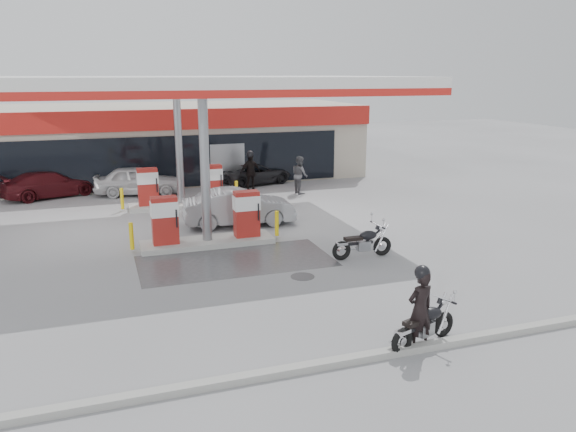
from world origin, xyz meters
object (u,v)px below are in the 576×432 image
object	(u,v)px
main_motorcycle	(425,326)
parked_car_left	(50,184)
parked_motorcycle	(363,244)
hatchback_silver	(239,207)
pump_island_near	(207,225)
parked_car_right	(255,174)
biker_main	(420,309)
biker_walking	(250,172)
pump_island_far	(181,191)
attendant	(300,175)
sedan_white	(138,180)

from	to	relation	value
main_motorcycle	parked_car_left	size ratio (longest dim) A/B	0.44
parked_motorcycle	hatchback_silver	bearing A→B (deg)	117.58
pump_island_near	parked_car_right	xyz separation A→B (m)	(4.50, 10.00, -0.16)
biker_main	hatchback_silver	distance (m)	11.11
biker_walking	parked_motorcycle	bearing A→B (deg)	-99.16
biker_main	hatchback_silver	bearing A→B (deg)	-92.90
pump_island_far	parked_car_left	xyz separation A→B (m)	(-5.58, 4.00, -0.08)
attendant	biker_walking	world-z (taller)	biker_walking
attendant	parked_car_left	bearing A→B (deg)	71.12
parked_car_left	parked_car_right	bearing A→B (deg)	-111.22
pump_island_far	biker_main	distance (m)	15.12
pump_island_near	sedan_white	world-z (taller)	pump_island_near
pump_island_near	parked_car_right	bearing A→B (deg)	65.77
biker_main	attendant	xyz separation A→B (m)	(3.08, 15.85, 0.04)
biker_walking	pump_island_near	bearing A→B (deg)	-127.18
pump_island_near	sedan_white	xyz separation A→B (m)	(-1.57, 9.20, -0.01)
pump_island_far	parked_motorcycle	world-z (taller)	pump_island_far
hatchback_silver	biker_walking	xyz separation A→B (m)	(2.09, 6.00, 0.25)
main_motorcycle	parked_car_right	bearing A→B (deg)	67.42
attendant	hatchback_silver	world-z (taller)	attendant
parked_car_left	biker_walking	world-z (taller)	biker_walking
pump_island_far	biker_walking	world-z (taller)	biker_walking
hatchback_silver	parked_car_left	world-z (taller)	hatchback_silver
parked_car_left	parked_car_right	distance (m)	10.08
biker_main	attendant	distance (m)	16.14
parked_car_left	attendant	bearing A→B (deg)	-125.84
pump_island_near	pump_island_far	distance (m)	6.00
pump_island_near	parked_motorcycle	distance (m)	5.35
pump_island_far	main_motorcycle	xyz separation A→B (m)	(3.03, -14.78, -0.27)
parked_motorcycle	attendant	bearing A→B (deg)	81.11
biker_main	parked_car_left	distance (m)	20.65
pump_island_far	main_motorcycle	distance (m)	15.09
pump_island_near	parked_car_right	distance (m)	10.97
sedan_white	parked_car_right	xyz separation A→B (m)	(6.07, 0.80, -0.15)
biker_main	parked_car_left	bearing A→B (deg)	-74.91
parked_motorcycle	hatchback_silver	world-z (taller)	hatchback_silver
pump_island_far	sedan_white	bearing A→B (deg)	116.09
parked_motorcycle	parked_car_right	distance (m)	13.00
parked_motorcycle	sedan_white	size ratio (longest dim) A/B	0.50
pump_island_far	biker_walking	size ratio (longest dim) A/B	2.69
parked_car_right	pump_island_far	bearing A→B (deg)	114.16
pump_island_near	parked_car_left	xyz separation A→B (m)	(-5.58, 10.00, -0.08)
attendant	parked_car_right	bearing A→B (deg)	21.11
pump_island_near	parked_car_left	distance (m)	11.45
attendant	hatchback_silver	size ratio (longest dim) A/B	0.43
pump_island_near	biker_walking	world-z (taller)	biker_walking
biker_main	pump_island_far	bearing A→B (deg)	-88.14
parked_motorcycle	parked_car_left	bearing A→B (deg)	127.23
hatchback_silver	parked_car_left	xyz separation A→B (m)	(-7.25, 7.80, -0.07)
attendant	parked_car_left	xyz separation A→B (m)	(-11.50, 3.00, -0.29)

